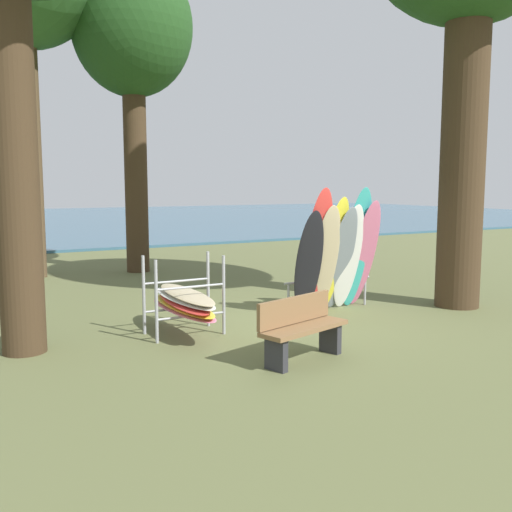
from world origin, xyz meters
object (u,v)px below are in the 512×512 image
Objects in this scene: tree_mid_behind at (132,34)px; board_storage_rack at (184,301)px; park_bench at (301,327)px; leaning_board_pile at (337,256)px.

tree_mid_behind is 8.96m from board_storage_rack.
tree_mid_behind is at bearing 86.87° from park_bench.
leaning_board_pile is at bearing 44.85° from park_bench.
leaning_board_pile reaches higher than board_storage_rack.
tree_mid_behind is at bearing 104.67° from leaning_board_pile.
tree_mid_behind is 3.84× the size of board_storage_rack.
tree_mid_behind is 8.57m from leaning_board_pile.
tree_mid_behind reaches higher than leaning_board_pile.
board_storage_rack is 1.46× the size of park_bench.
park_bench is at bearing -66.66° from board_storage_rack.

